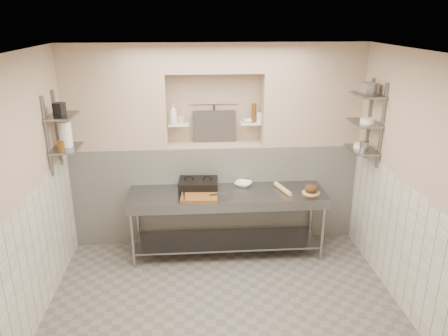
{
  "coord_description": "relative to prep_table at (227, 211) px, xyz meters",
  "views": [
    {
      "loc": [
        -0.31,
        -4.13,
        3.13
      ],
      "look_at": [
        0.07,
        0.9,
        1.35
      ],
      "focal_mm": 35.0,
      "sensor_mm": 36.0,
      "label": 1
    }
  ],
  "objects": [
    {
      "name": "mixing_bowl",
      "position": [
        0.24,
        0.23,
        0.29
      ],
      "size": [
        0.31,
        0.31,
        0.06
      ],
      "primitive_type": "imported",
      "rotation": [
        0.0,
        0.0,
        -0.44
      ],
      "color": "white",
      "rests_on": "prep_table"
    },
    {
      "name": "condiment_a",
      "position": [
        0.41,
        0.57,
        1.17
      ],
      "size": [
        0.05,
        0.05,
        0.2
      ],
      "primitive_type": "cylinder",
      "color": "#583212",
      "rests_on": "alcove_shelf_right"
    },
    {
      "name": "bottle_soap",
      "position": [
        -0.69,
        0.53,
        1.21
      ],
      "size": [
        0.12,
        0.12,
        0.28
      ],
      "primitive_type": "imported",
      "rotation": [
        0.0,
        0.0,
        -0.12
      ],
      "color": "white",
      "rests_on": "alcove_shelf_left"
    },
    {
      "name": "floor",
      "position": [
        -0.13,
        -1.18,
        -0.69
      ],
      "size": [
        4.0,
        3.9,
        0.1
      ],
      "primitive_type": "cube",
      "color": "slate",
      "rests_on": "ground"
    },
    {
      "name": "alcove_sill",
      "position": [
        -0.13,
        0.57,
        0.77
      ],
      "size": [
        1.3,
        0.4,
        0.02
      ],
      "primitive_type": "cube",
      "color": "tan",
      "rests_on": "backwall_lower"
    },
    {
      "name": "shelf_rail_left_a",
      "position": [
        -2.11,
        0.07,
        1.16
      ],
      "size": [
        0.03,
        0.03,
        0.95
      ],
      "primitive_type": "cube",
      "color": "slate",
      "rests_on": "wall_left"
    },
    {
      "name": "canister_right",
      "position": [
        1.71,
        -0.2,
        0.93
      ],
      "size": [
        0.11,
        0.11,
        0.11
      ],
      "primitive_type": "cylinder",
      "color": "gray",
      "rests_on": "wall_shelf_right_lower"
    },
    {
      "name": "wainscot_right",
      "position": [
        1.86,
        -1.18,
        0.06
      ],
      "size": [
        0.02,
        3.9,
        1.4
      ],
      "primitive_type": "cube",
      "color": "white",
      "rests_on": "floor"
    },
    {
      "name": "alcove_shelf_left",
      "position": [
        -0.63,
        0.57,
        1.06
      ],
      "size": [
        0.28,
        0.16,
        0.02
      ],
      "primitive_type": "cube",
      "color": "white",
      "rests_on": "backwall_lower"
    },
    {
      "name": "rolling_pin",
      "position": [
        0.74,
        0.01,
        0.29
      ],
      "size": [
        0.17,
        0.41,
        0.06
      ],
      "primitive_type": "cylinder",
      "rotation": [
        1.57,
        0.0,
        0.28
      ],
      "color": "#DDB173",
      "rests_on": "prep_table"
    },
    {
      "name": "wall_shelf_right_mid",
      "position": [
        1.71,
        -0.13,
        1.21
      ],
      "size": [
        0.3,
        0.5,
        0.02
      ],
      "primitive_type": "cube",
      "color": "slate",
      "rests_on": "wall_right"
    },
    {
      "name": "wall_shelf_right_upper",
      "position": [
        1.71,
        -0.13,
        1.56
      ],
      "size": [
        0.3,
        0.5,
        0.03
      ],
      "primitive_type": "cube",
      "color": "slate",
      "rests_on": "wall_right"
    },
    {
      "name": "condiment_b",
      "position": [
        0.41,
        0.58,
        1.2
      ],
      "size": [
        0.07,
        0.07,
        0.26
      ],
      "primitive_type": "cylinder",
      "color": "#583212",
      "rests_on": "alcove_shelf_right"
    },
    {
      "name": "prep_table",
      "position": [
        0.0,
        0.0,
        0.0
      ],
      "size": [
        2.6,
        0.7,
        0.9
      ],
      "color": "gray",
      "rests_on": "floor"
    },
    {
      "name": "wall_right",
      "position": [
        1.92,
        -1.18,
        0.76
      ],
      "size": [
        0.1,
        3.9,
        2.8
      ],
      "primitive_type": "cube",
      "color": "tan",
      "rests_on": "ground"
    },
    {
      "name": "shelf_rail_right_b",
      "position": [
        1.84,
        -0.33,
        1.21
      ],
      "size": [
        0.03,
        0.03,
        1.05
      ],
      "primitive_type": "cube",
      "color": "slate",
      "rests_on": "wall_right"
    },
    {
      "name": "wall_shelf_right_lower",
      "position": [
        1.71,
        -0.13,
        0.86
      ],
      "size": [
        0.3,
        0.5,
        0.02
      ],
      "primitive_type": "cube",
      "color": "slate",
      "rests_on": "wall_right"
    },
    {
      "name": "ceiling",
      "position": [
        -0.13,
        -1.18,
        2.21
      ],
      "size": [
        4.0,
        3.9,
        0.1
      ],
      "primitive_type": "cube",
      "color": "silver",
      "rests_on": "ground"
    },
    {
      "name": "shelf_rail_right_a",
      "position": [
        1.84,
        0.07,
        1.21
      ],
      "size": [
        0.03,
        0.03,
        1.05
      ],
      "primitive_type": "cube",
      "color": "slate",
      "rests_on": "wall_right"
    },
    {
      "name": "backwall_pillar_right",
      "position": [
        1.19,
        0.57,
        1.46
      ],
      "size": [
        1.35,
        0.4,
        1.4
      ],
      "primitive_type": "cube",
      "color": "tan",
      "rests_on": "backwall_lower"
    },
    {
      "name": "jug_left",
      "position": [
        -1.97,
        -0.09,
        1.12
      ],
      "size": [
        0.15,
        0.15,
        0.31
      ],
      "primitive_type": "cylinder",
      "color": "white",
      "rests_on": "wall_shelf_left_lower"
    },
    {
      "name": "wall_back",
      "position": [
        -0.13,
        0.82,
        0.76
      ],
      "size": [
        4.0,
        0.1,
        2.8
      ],
      "primitive_type": "cube",
      "color": "tan",
      "rests_on": "ground"
    },
    {
      "name": "splash_panel",
      "position": [
        -0.13,
        0.67,
        1.0
      ],
      "size": [
        0.6,
        0.08,
        0.45
      ],
      "primitive_type": "cube",
      "rotation": [
        -0.14,
        0.0,
        0.0
      ],
      "color": "#383330",
      "rests_on": "alcove_sill"
    },
    {
      "name": "backwall_pillar_left",
      "position": [
        -1.46,
        0.57,
        1.46
      ],
      "size": [
        1.35,
        0.4,
        1.4
      ],
      "primitive_type": "cube",
      "color": "tan",
      "rests_on": "backwall_lower"
    },
    {
      "name": "jar_alcove",
      "position": [
        -0.59,
        0.6,
        1.12
      ],
      "size": [
        0.07,
        0.07,
        0.11
      ],
      "primitive_type": "cube",
      "color": "tan",
      "rests_on": "alcove_shelf_left"
    },
    {
      "name": "wall_front",
      "position": [
        -0.13,
        -3.18,
        0.76
      ],
      "size": [
        4.0,
        0.1,
        2.8
      ],
      "primitive_type": "cube",
      "color": "tan",
      "rests_on": "ground"
    },
    {
      "name": "backwall_lower",
      "position": [
        -0.13,
        0.57,
        0.06
      ],
      "size": [
        4.0,
        0.4,
        1.4
      ],
      "primitive_type": "cube",
      "color": "white",
      "rests_on": "floor"
    },
    {
      "name": "bowl_right",
      "position": [
        1.71,
        -0.09,
        0.9
      ],
      "size": [
        0.18,
        0.18,
        0.05
      ],
      "primitive_type": "cylinder",
      "color": "white",
      "rests_on": "wall_shelf_right_lower"
    },
    {
      "name": "bread_board",
      "position": [
        1.1,
        -0.09,
        0.26
      ],
      "size": [
        0.23,
        0.23,
        0.01
      ],
      "primitive_type": "cylinder",
      "color": "#DDB173",
      "rests_on": "prep_table"
    },
    {
      "name": "box_left_upper",
      "position": [
        -1.97,
        -0.2,
        1.45
      ],
      "size": [
        0.14,
        0.14,
        0.16
      ],
      "primitive_type": "cube",
      "rotation": [
        0.0,
        0.0,
        -0.32
      ],
      "color": "black",
      "rests_on": "wall_shelf_left_upper"
    },
    {
      "name": "tongs",
      "position": [
        -0.57,
        -0.2,
        0.31
      ],
      "size": [
        0.03,
        0.24,
        0.02
      ],
      "primitive_type": "cylinder",
      "rotation": [
        1.57,
        0.0,
        0.04
      ],
      "color": "gray",
      "rests_on": "cutting_board"
    },
    {
      "name": "knife_blade",
      "position": [
        -0.1,
        -0.15,
        0.31
      ],
      "size": [
        0.28,
        0.1,
        0.01
      ],
      "primitive_type": "cube",
      "rotation": [
        0.0,
        0.0,
        0.25
      ],
      "color": "gray",
      "rests_on": "cutting_board"
    },
    {
      "name": "wall_shelf_left_lower",
      "position": [
        -1.97,
        -0.13,
        0.96
      ],
      "size": [
        0.3,
        0.5,
        0.02
      ],
      "primitive_type": "cube",
      "color": "slate",
      "rests_on": "wall_left"
    },
    {
      "name": "alcove_shelf_right",
      "position": [
        0.37,
        0.57,
        1.06
      ],
      "size": [
        0.28,
        0.16,
        0.02
      ],
      "primitive_type": "cube",
      "color": "white",
      "rests_on": "backwall_lower"
    },
    {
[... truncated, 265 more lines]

